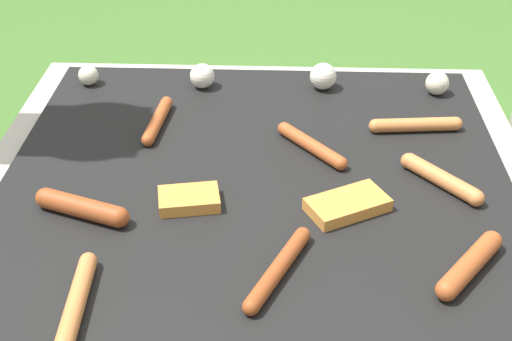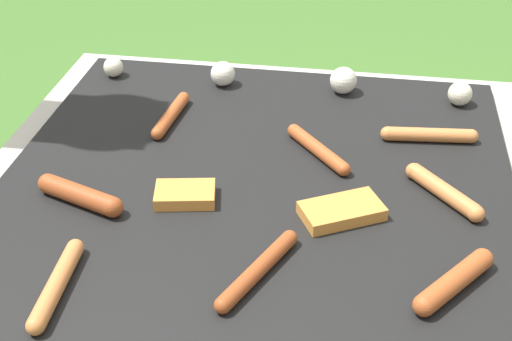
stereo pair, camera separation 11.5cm
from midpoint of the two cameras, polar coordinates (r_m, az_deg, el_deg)
name	(u,v)px [view 2 (the right image)]	position (r m, az deg, el deg)	size (l,w,h in m)	color
grill	(256,277)	(1.29, 2.58, -8.64)	(0.95, 0.95, 0.42)	#B2AA9E
sausage_back_left	(318,149)	(1.23, 7.64, 1.63)	(0.12, 0.14, 0.02)	#A34C23
sausage_front_center	(171,115)	(1.33, -4.36, 4.38)	(0.04, 0.16, 0.02)	#A34C23
sausage_front_left	(454,281)	(1.00, 18.83, -8.51)	(0.11, 0.13, 0.03)	#A34C23
sausage_front_right	(80,195)	(1.12, -11.10, -2.04)	(0.15, 0.08, 0.03)	#93421E
sausage_back_right	(429,135)	(1.31, 16.15, 2.68)	(0.17, 0.04, 0.03)	#C6753D
sausage_mid_left	(443,191)	(1.16, 17.53, -1.71)	(0.12, 0.13, 0.03)	#C6753D
sausage_mid_right	(57,284)	(0.97, -12.39, -9.00)	(0.03, 0.17, 0.02)	#C6753D
sausage_back_center	(258,270)	(0.97, 3.58, -8.05)	(0.09, 0.17, 0.02)	#93421E
bread_slice_center	(342,211)	(1.09, 9.88, -3.32)	(0.14, 0.12, 0.02)	#D18438
bread_slice_left	(185,195)	(1.11, -2.77, -2.04)	(0.10, 0.08, 0.02)	#D18438
mushroom_row	(298,79)	(1.43, 5.68, 7.22)	(0.74, 0.06, 0.05)	beige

